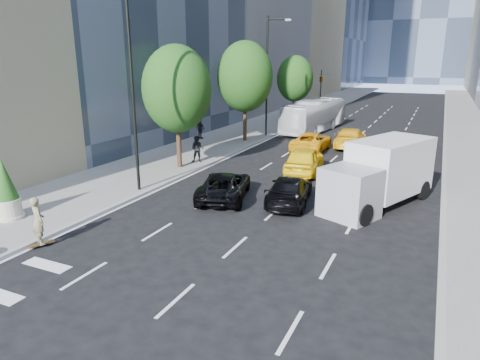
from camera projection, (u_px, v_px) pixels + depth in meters
The scene contains 21 objects.
ground at pixel (212, 242), 16.32m from camera, with size 160.00×160.00×0.00m, color black.
sidewalk_left at pixel (272, 122), 46.09m from camera, with size 6.00×120.00×0.15m, color slate.
sidewalk_right at pixel (469, 135), 38.38m from camera, with size 4.00×120.00×0.15m, color slate.
lamp_near at pixel (135, 79), 20.77m from camera, with size 2.13×0.22×10.00m.
lamp_far at pixel (269, 70), 36.45m from camera, with size 2.13×0.22×10.00m.
tree_near at pixel (177, 89), 25.71m from camera, with size 4.20×4.20×7.46m.
tree_mid at pixel (245, 77), 34.33m from camera, with size 4.50×4.50×7.99m.
tree_far at pixel (295, 79), 45.85m from camera, with size 3.90×3.90×6.92m.
traffic_signal at pixel (321, 79), 52.61m from camera, with size 2.48×0.53×5.20m.
skateboarder at pixel (39, 224), 15.73m from camera, with size 0.66×0.44×1.82m, color olive.
black_sedan_lincoln at pixel (224, 185), 21.31m from camera, with size 2.20×4.77×1.33m, color black.
black_sedan_mercedes at pixel (289, 190), 20.56m from camera, with size 1.87×4.59×1.33m, color black.
taxi_a at pixel (304, 160), 26.04m from camera, with size 1.92×4.77×1.63m, color yellow.
taxi_b at pixel (374, 158), 26.72m from camera, with size 1.64×4.71×1.55m, color yellow.
taxi_c at pixel (311, 141), 32.31m from camera, with size 2.30×4.98×1.38m, color #F3A80C.
taxi_d at pixel (350, 138), 33.49m from camera, with size 2.12×5.21×1.51m, color #FFB70D.
city_bus at pixel (314, 116), 40.63m from camera, with size 2.49×10.65×2.97m, color white.
box_truck at pixel (380, 173), 20.07m from camera, with size 4.64×6.81×3.08m.
pedestrian_a at pixel (198, 149), 28.00m from camera, with size 0.85×0.66×1.76m, color black.
pedestrian_b at pixel (200, 129), 36.14m from camera, with size 1.01×0.42×1.72m, color black.
planter_shrub at pixel (6, 191), 18.07m from camera, with size 1.08×1.08×2.60m.
Camera 1 is at (7.33, -13.17, 6.80)m, focal length 32.00 mm.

